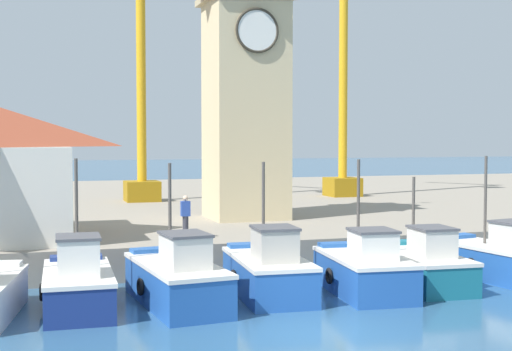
{
  "coord_description": "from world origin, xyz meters",
  "views": [
    {
      "loc": [
        -7.07,
        -16.47,
        4.93
      ],
      "look_at": [
        1.28,
        9.85,
        3.5
      ],
      "focal_mm": 50.0,
      "sensor_mm": 36.0,
      "label": 1
    }
  ],
  "objects_px": {
    "fishing_boat_mid_left": "(177,279)",
    "fishing_boat_mid_right": "(364,270)",
    "clock_tower": "(246,69)",
    "port_crane_near": "(139,75)",
    "port_crane_far": "(342,74)",
    "dock_worker_near_tower": "(185,216)",
    "fishing_boat_right_outer": "(498,258)",
    "fishing_boat_center": "(268,271)",
    "fishing_boat_right_inner": "(421,265)",
    "fishing_boat_left_inner": "(78,284)"
  },
  "relations": [
    {
      "from": "port_crane_near",
      "to": "dock_worker_near_tower",
      "type": "distance_m",
      "value": 18.07
    },
    {
      "from": "fishing_boat_mid_left",
      "to": "fishing_boat_left_inner",
      "type": "bearing_deg",
      "value": 173.55
    },
    {
      "from": "fishing_boat_right_outer",
      "to": "fishing_boat_mid_left",
      "type": "bearing_deg",
      "value": -178.13
    },
    {
      "from": "dock_worker_near_tower",
      "to": "fishing_boat_right_outer",
      "type": "bearing_deg",
      "value": -26.42
    },
    {
      "from": "fishing_boat_mid_left",
      "to": "fishing_boat_right_outer",
      "type": "relative_size",
      "value": 1.05
    },
    {
      "from": "fishing_boat_center",
      "to": "clock_tower",
      "type": "height_order",
      "value": "clock_tower"
    },
    {
      "from": "fishing_boat_center",
      "to": "port_crane_near",
      "type": "height_order",
      "value": "port_crane_near"
    },
    {
      "from": "fishing_boat_mid_right",
      "to": "port_crane_near",
      "type": "xyz_separation_m",
      "value": [
        -3.84,
        22.36,
        7.94
      ]
    },
    {
      "from": "port_crane_far",
      "to": "fishing_boat_right_outer",
      "type": "bearing_deg",
      "value": -99.98
    },
    {
      "from": "clock_tower",
      "to": "port_crane_near",
      "type": "relative_size",
      "value": 0.79
    },
    {
      "from": "fishing_boat_mid_left",
      "to": "fishing_boat_mid_right",
      "type": "height_order",
      "value": "fishing_boat_mid_right"
    },
    {
      "from": "fishing_boat_mid_left",
      "to": "fishing_boat_center",
      "type": "height_order",
      "value": "fishing_boat_mid_left"
    },
    {
      "from": "fishing_boat_left_inner",
      "to": "dock_worker_near_tower",
      "type": "distance_m",
      "value": 6.71
    },
    {
      "from": "fishing_boat_left_inner",
      "to": "port_crane_far",
      "type": "relative_size",
      "value": 0.23
    },
    {
      "from": "fishing_boat_center",
      "to": "fishing_boat_left_inner",
      "type": "bearing_deg",
      "value": -179.01
    },
    {
      "from": "fishing_boat_right_outer",
      "to": "port_crane_near",
      "type": "relative_size",
      "value": 0.27
    },
    {
      "from": "fishing_boat_center",
      "to": "clock_tower",
      "type": "distance_m",
      "value": 13.46
    },
    {
      "from": "fishing_boat_left_inner",
      "to": "clock_tower",
      "type": "bearing_deg",
      "value": 52.85
    },
    {
      "from": "fishing_boat_mid_right",
      "to": "dock_worker_near_tower",
      "type": "distance_m",
      "value": 7.35
    },
    {
      "from": "fishing_boat_center",
      "to": "clock_tower",
      "type": "xyz_separation_m",
      "value": [
        2.56,
        10.96,
        7.37
      ]
    },
    {
      "from": "port_crane_far",
      "to": "dock_worker_near_tower",
      "type": "height_order",
      "value": "port_crane_far"
    },
    {
      "from": "port_crane_far",
      "to": "fishing_boat_right_inner",
      "type": "bearing_deg",
      "value": -107.71
    },
    {
      "from": "fishing_boat_mid_left",
      "to": "port_crane_near",
      "type": "distance_m",
      "value": 23.63
    },
    {
      "from": "fishing_boat_mid_left",
      "to": "fishing_boat_mid_right",
      "type": "xyz_separation_m",
      "value": [
        6.01,
        -0.2,
        -0.03
      ]
    },
    {
      "from": "fishing_boat_right_outer",
      "to": "fishing_boat_left_inner",
      "type": "bearing_deg",
      "value": -179.78
    },
    {
      "from": "dock_worker_near_tower",
      "to": "fishing_boat_left_inner",
      "type": "bearing_deg",
      "value": -129.95
    },
    {
      "from": "fishing_boat_mid_left",
      "to": "fishing_boat_mid_right",
      "type": "bearing_deg",
      "value": -1.95
    },
    {
      "from": "fishing_boat_mid_right",
      "to": "clock_tower",
      "type": "distance_m",
      "value": 13.75
    },
    {
      "from": "fishing_boat_center",
      "to": "fishing_boat_right_outer",
      "type": "height_order",
      "value": "fishing_boat_right_outer"
    },
    {
      "from": "fishing_boat_mid_right",
      "to": "dock_worker_near_tower",
      "type": "relative_size",
      "value": 2.84
    },
    {
      "from": "fishing_boat_mid_right",
      "to": "port_crane_near",
      "type": "relative_size",
      "value": 0.24
    },
    {
      "from": "port_crane_near",
      "to": "dock_worker_near_tower",
      "type": "xyz_separation_m",
      "value": [
        -0.78,
        -16.79,
        -6.66
      ]
    },
    {
      "from": "port_crane_far",
      "to": "fishing_boat_mid_left",
      "type": "bearing_deg",
      "value": -124.9
    },
    {
      "from": "fishing_boat_mid_right",
      "to": "fishing_boat_center",
      "type": "bearing_deg",
      "value": 168.31
    },
    {
      "from": "fishing_boat_left_inner",
      "to": "fishing_boat_mid_left",
      "type": "height_order",
      "value": "fishing_boat_left_inner"
    },
    {
      "from": "fishing_boat_right_inner",
      "to": "port_crane_far",
      "type": "distance_m",
      "value": 24.16
    },
    {
      "from": "fishing_boat_mid_right",
      "to": "fishing_boat_mid_left",
      "type": "bearing_deg",
      "value": 178.05
    },
    {
      "from": "fishing_boat_right_outer",
      "to": "port_crane_near",
      "type": "bearing_deg",
      "value": 113.07
    },
    {
      "from": "port_crane_near",
      "to": "port_crane_far",
      "type": "relative_size",
      "value": 0.93
    },
    {
      "from": "clock_tower",
      "to": "port_crane_far",
      "type": "distance_m",
      "value": 14.27
    },
    {
      "from": "fishing_boat_left_inner",
      "to": "fishing_boat_center",
      "type": "distance_m",
      "value": 5.83
    },
    {
      "from": "fishing_boat_left_inner",
      "to": "fishing_boat_right_outer",
      "type": "bearing_deg",
      "value": 0.22
    },
    {
      "from": "fishing_boat_mid_left",
      "to": "fishing_boat_center",
      "type": "distance_m",
      "value": 3.02
    },
    {
      "from": "fishing_boat_mid_right",
      "to": "port_crane_near",
      "type": "height_order",
      "value": "port_crane_near"
    },
    {
      "from": "fishing_boat_center",
      "to": "port_crane_near",
      "type": "bearing_deg",
      "value": 92.16
    },
    {
      "from": "fishing_boat_center",
      "to": "fishing_boat_right_inner",
      "type": "relative_size",
      "value": 1.02
    },
    {
      "from": "fishing_boat_mid_right",
      "to": "fishing_boat_right_inner",
      "type": "relative_size",
      "value": 0.97
    },
    {
      "from": "fishing_boat_left_inner",
      "to": "fishing_boat_center",
      "type": "height_order",
      "value": "fishing_boat_left_inner"
    },
    {
      "from": "fishing_boat_mid_left",
      "to": "port_crane_far",
      "type": "relative_size",
      "value": 0.26
    },
    {
      "from": "fishing_boat_mid_left",
      "to": "fishing_boat_right_inner",
      "type": "height_order",
      "value": "fishing_boat_mid_left"
    }
  ]
}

